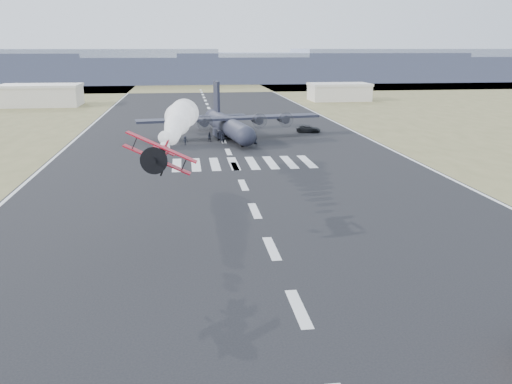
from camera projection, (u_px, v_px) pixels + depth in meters
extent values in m
plane|color=black|center=(299.00, 309.00, 38.56)|extent=(500.00, 500.00, 0.00)
cube|color=olive|center=(199.00, 86.00, 258.73)|extent=(500.00, 80.00, 0.00)
cube|color=gray|center=(69.00, 66.00, 276.94)|extent=(150.00, 50.00, 17.00)
cube|color=gray|center=(197.00, 69.00, 285.76)|extent=(150.00, 50.00, 13.00)
cube|color=gray|center=(317.00, 67.00, 293.81)|extent=(150.00, 50.00, 15.00)
cube|color=gray|center=(431.00, 64.00, 301.85)|extent=(150.00, 50.00, 17.00)
cube|color=beige|center=(41.00, 96.00, 169.94)|extent=(24.00, 14.00, 6.00)
cube|color=silver|center=(40.00, 86.00, 169.09)|extent=(24.50, 14.50, 0.80)
cube|color=beige|center=(339.00, 93.00, 187.35)|extent=(20.00, 12.00, 5.20)
cube|color=silver|center=(339.00, 84.00, 186.60)|extent=(20.50, 12.50, 0.80)
cylinder|color=#B40C2E|center=(160.00, 155.00, 47.54)|extent=(1.29, 5.29, 0.94)
sphere|color=black|center=(160.00, 150.00, 47.65)|extent=(0.73, 0.73, 0.73)
cylinder|color=black|center=(156.00, 161.00, 45.12)|extent=(1.09, 0.70, 1.05)
cylinder|color=black|center=(156.00, 162.00, 44.76)|extent=(2.30, 0.19, 2.31)
cube|color=#B40C2E|center=(159.00, 160.00, 47.23)|extent=(5.84, 1.43, 2.67)
cube|color=#B40C2E|center=(158.00, 146.00, 46.60)|extent=(6.03, 1.45, 2.76)
cube|color=#B40C2E|center=(162.00, 144.00, 49.73)|extent=(0.17, 0.95, 1.05)
cube|color=#B40C2E|center=(162.00, 150.00, 49.86)|extent=(2.14, 0.87, 0.08)
cylinder|color=black|center=(150.00, 171.00, 47.01)|extent=(0.16, 0.47, 0.46)
cylinder|color=black|center=(169.00, 171.00, 47.11)|extent=(0.16, 0.47, 0.46)
sphere|color=white|center=(163.00, 150.00, 50.07)|extent=(0.73, 0.73, 0.73)
sphere|color=white|center=(165.00, 144.00, 52.48)|extent=(1.04, 1.04, 1.04)
sphere|color=white|center=(168.00, 140.00, 54.90)|extent=(1.34, 1.34, 1.34)
sphere|color=white|center=(170.00, 136.00, 57.31)|extent=(1.65, 1.65, 1.65)
sphere|color=white|center=(172.00, 132.00, 59.73)|extent=(1.95, 1.95, 1.95)
sphere|color=white|center=(174.00, 128.00, 62.15)|extent=(2.26, 2.26, 2.26)
sphere|color=white|center=(175.00, 125.00, 64.56)|extent=(2.56, 2.56, 2.56)
sphere|color=white|center=(177.00, 122.00, 66.98)|extent=(2.87, 2.87, 2.87)
sphere|color=white|center=(178.00, 119.00, 69.39)|extent=(3.17, 3.17, 3.17)
sphere|color=white|center=(180.00, 116.00, 71.81)|extent=(3.48, 3.48, 3.48)
sphere|color=white|center=(181.00, 114.00, 74.23)|extent=(3.78, 3.78, 3.78)
sphere|color=white|center=(182.00, 111.00, 76.64)|extent=(4.09, 4.09, 4.09)
cylinder|color=black|center=(229.00, 126.00, 109.87)|extent=(7.67, 26.29, 3.72)
sphere|color=black|center=(246.00, 136.00, 97.81)|extent=(3.72, 3.72, 3.72)
cone|color=black|center=(215.00, 118.00, 121.92)|extent=(4.53, 6.08, 3.72)
cube|color=black|center=(230.00, 118.00, 108.55)|extent=(37.34, 9.57, 0.46)
cylinder|color=black|center=(175.00, 123.00, 105.19)|extent=(2.20, 3.75, 1.67)
cylinder|color=#3F3F44|center=(176.00, 124.00, 103.47)|extent=(3.13, 0.53, 3.16)
cylinder|color=black|center=(203.00, 122.00, 106.71)|extent=(2.20, 3.75, 1.67)
cylinder|color=#3F3F44|center=(205.00, 123.00, 104.99)|extent=(3.13, 0.53, 3.16)
cylinder|color=black|center=(257.00, 120.00, 109.76)|extent=(2.20, 3.75, 1.67)
cylinder|color=#3F3F44|center=(260.00, 121.00, 108.04)|extent=(3.13, 0.53, 3.16)
cylinder|color=black|center=(283.00, 119.00, 111.29)|extent=(2.20, 3.75, 1.67)
cylinder|color=#3F3F44|center=(286.00, 120.00, 109.56)|extent=(3.13, 0.53, 3.16)
cube|color=black|center=(217.00, 98.00, 118.99)|extent=(1.19, 4.22, 7.44)
cube|color=black|center=(216.00, 116.00, 120.44)|extent=(13.29, 4.76, 0.33)
cube|color=black|center=(218.00, 133.00, 110.53)|extent=(1.96, 5.68, 1.49)
cylinder|color=black|center=(218.00, 135.00, 110.66)|extent=(0.62, 1.08, 1.02)
cube|color=black|center=(238.00, 132.00, 111.65)|extent=(1.96, 5.68, 1.49)
cylinder|color=black|center=(238.00, 135.00, 111.78)|extent=(0.62, 1.08, 1.02)
cylinder|color=black|center=(242.00, 144.00, 100.91)|extent=(0.50, 0.88, 0.84)
imported|color=black|center=(308.00, 129.00, 117.96)|extent=(5.74, 3.72, 1.47)
imported|color=black|center=(243.00, 136.00, 107.49)|extent=(0.79, 0.82, 1.73)
imported|color=black|center=(210.00, 137.00, 106.03)|extent=(0.99, 0.70, 1.86)
imported|color=black|center=(185.00, 141.00, 102.53)|extent=(1.15, 0.74, 1.65)
imported|color=black|center=(245.00, 137.00, 106.68)|extent=(1.12, 1.03, 1.74)
imported|color=black|center=(255.00, 140.00, 103.56)|extent=(0.98, 0.88, 1.71)
imported|color=black|center=(224.00, 138.00, 104.85)|extent=(1.01, 1.84, 1.89)
imported|color=black|center=(222.00, 139.00, 104.89)|extent=(0.64, 0.55, 1.63)
imported|color=black|center=(218.00, 137.00, 107.01)|extent=(0.74, 0.90, 1.60)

